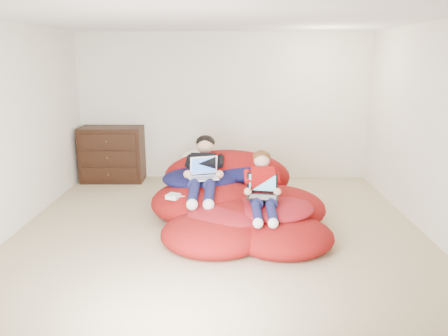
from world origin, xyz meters
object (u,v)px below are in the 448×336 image
beanbag_pile (235,203)px  dresser (112,154)px  younger_boy (263,185)px  older_boy (204,168)px  laptop_white (203,172)px  laptop_black (263,191)px

beanbag_pile → dresser: bearing=137.4°
beanbag_pile → younger_boy: younger_boy is taller
dresser → beanbag_pile: (2.10, -1.93, -0.21)m
dresser → younger_boy: 3.36m
older_boy → dresser: bearing=134.5°
dresser → laptop_white: 2.50m
beanbag_pile → laptop_white: 0.57m
dresser → beanbag_pile: bearing=-42.6°
laptop_black → younger_boy: bearing=90.0°
younger_boy → laptop_white: (-0.73, 0.49, 0.02)m
beanbag_pile → older_boy: size_ratio=1.86×
dresser → younger_boy: younger_boy is taller
beanbag_pile → older_boy: bearing=151.8°
younger_boy → laptop_white: size_ratio=2.30×
younger_boy → laptop_white: 0.88m
older_boy → laptop_white: size_ratio=3.09×
older_boy → laptop_black: 0.99m
older_boy → laptop_black: bearing=-42.4°
beanbag_pile → older_boy: older_boy is taller
beanbag_pile → laptop_white: bearing=167.6°
beanbag_pile → laptop_white: laptop_white is taller
younger_boy → laptop_black: size_ratio=2.42×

